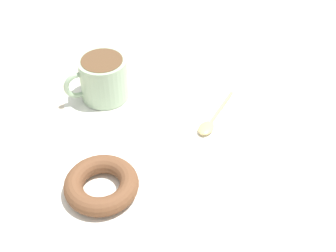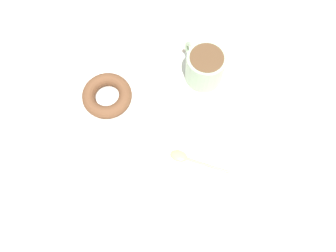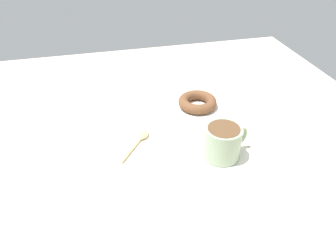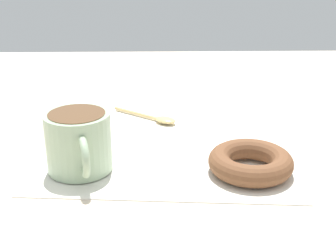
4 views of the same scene
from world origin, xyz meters
The scene contains 5 objects.
ground_plane centered at (0.00, 0.00, -1.00)cm, with size 120.00×120.00×2.00cm, color beige.
napkin centered at (0.39, -2.20, 0.15)cm, with size 35.13×35.13×0.30cm, color white.
coffee_cup centered at (-9.60, 9.44, 4.32)cm, with size 11.26×8.40×7.77cm.
donut centered at (-10.78, -12.59, 1.71)cm, with size 10.93×10.93×2.83cm, color brown.
spoon centered at (7.85, -0.57, 0.70)cm, with size 8.74×11.07×0.90cm.
Camera 2 is at (23.52, -9.78, 66.17)cm, focal length 35.00 mm.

